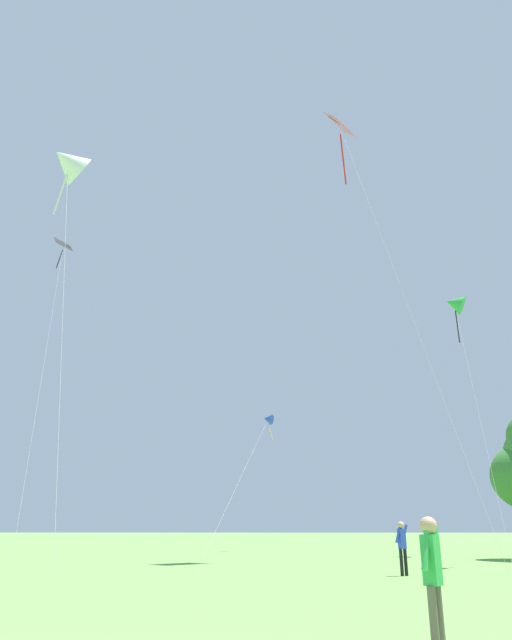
# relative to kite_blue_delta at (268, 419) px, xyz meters

# --- Properties ---
(kite_blue_delta) EXTENTS (3.87, 12.10, 9.78)m
(kite_blue_delta) POSITION_rel_kite_blue_delta_xyz_m (0.00, 0.00, 0.00)
(kite_blue_delta) COLOR blue
(kite_blue_delta) RESTS_ON ground_plane
(kite_black_large) EXTENTS (3.11, 8.65, 19.23)m
(kite_black_large) POSITION_rel_kite_blue_delta_xyz_m (-12.84, -11.39, 8.22)
(kite_black_large) COLOR black
(kite_black_large) RESTS_ON ground_plane
(kite_pink_low) EXTENTS (4.93, 10.31, 26.62)m
(kite_pink_low) POSITION_rel_kite_blue_delta_xyz_m (4.99, -13.34, 15.18)
(kite_pink_low) COLOR pink
(kite_pink_low) RESTS_ON ground_plane
(kite_green_small) EXTENTS (2.73, 10.19, 16.53)m
(kite_green_small) POSITION_rel_kite_blue_delta_xyz_m (12.66, -7.44, 6.41)
(kite_green_small) COLOR green
(kite_green_small) RESTS_ON ground_plane
(kite_white_distant) EXTENTS (4.90, 7.79, 19.04)m
(kite_white_distant) POSITION_rel_kite_blue_delta_xyz_m (-9.18, -21.13, 8.68)
(kite_white_distant) COLOR white
(kite_white_distant) RESTS_ON ground_plane
(person_in_red_shirt) EXTENTS (0.40, 0.48, 1.68)m
(person_in_red_shirt) POSITION_rel_kite_blue_delta_xyz_m (2.55, -36.74, -8.28)
(person_in_red_shirt) COLOR #665B4C
(person_in_red_shirt) RESTS_ON ground_plane
(person_in_blue_jacket) EXTENTS (0.54, 0.33, 1.74)m
(person_in_blue_jacket) POSITION_rel_kite_blue_delta_xyz_m (4.84, -23.27, -8.25)
(person_in_blue_jacket) COLOR black
(person_in_blue_jacket) RESTS_ON ground_plane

